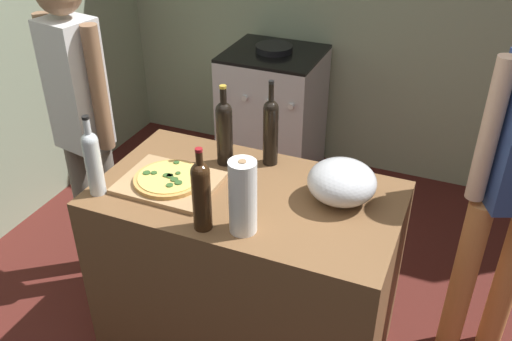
# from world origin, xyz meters

# --- Properties ---
(ground_plane) EXTENTS (4.37, 3.11, 0.02)m
(ground_plane) POSITION_xyz_m (0.00, 1.26, -0.01)
(ground_plane) COLOR #511E19
(kitchen_wall_left) EXTENTS (0.10, 3.11, 2.60)m
(kitchen_wall_left) POSITION_xyz_m (-1.93, 1.26, 1.30)
(kitchen_wall_left) COLOR #99A889
(kitchen_wall_left) RESTS_ON ground_plane
(counter) EXTENTS (1.26, 0.71, 0.90)m
(counter) POSITION_xyz_m (-0.13, 0.60, 0.45)
(counter) COLOR brown
(counter) RESTS_ON ground_plane
(cutting_board) EXTENTS (0.40, 0.32, 0.02)m
(cutting_board) POSITION_xyz_m (-0.45, 0.53, 0.91)
(cutting_board) COLOR tan
(cutting_board) RESTS_ON counter
(pizza) EXTENTS (0.29, 0.29, 0.03)m
(pizza) POSITION_xyz_m (-0.45, 0.53, 0.93)
(pizza) COLOR tan
(pizza) RESTS_ON cutting_board
(mixing_bowl) EXTENTS (0.28, 0.28, 0.17)m
(mixing_bowl) POSITION_xyz_m (0.24, 0.70, 0.99)
(mixing_bowl) COLOR #B2B2B7
(mixing_bowl) RESTS_ON counter
(paper_towel_roll) EXTENTS (0.10, 0.10, 0.30)m
(paper_towel_roll) POSITION_xyz_m (-0.04, 0.37, 1.05)
(paper_towel_roll) COLOR white
(paper_towel_roll) RESTS_ON counter
(wine_bottle_dark) EXTENTS (0.07, 0.07, 0.37)m
(wine_bottle_dark) POSITION_xyz_m (-0.31, 0.79, 1.07)
(wine_bottle_dark) COLOR black
(wine_bottle_dark) RESTS_ON counter
(wine_bottle_green) EXTENTS (0.07, 0.07, 0.34)m
(wine_bottle_green) POSITION_xyz_m (-0.18, 0.33, 1.06)
(wine_bottle_green) COLOR #331E0F
(wine_bottle_green) RESTS_ON counter
(wine_bottle_amber) EXTENTS (0.07, 0.07, 0.39)m
(wine_bottle_amber) POSITION_xyz_m (-0.13, 0.86, 1.07)
(wine_bottle_amber) COLOR black
(wine_bottle_amber) RESTS_ON counter
(wine_bottle_clear) EXTENTS (0.07, 0.07, 0.35)m
(wine_bottle_clear) POSITION_xyz_m (-0.69, 0.37, 1.06)
(wine_bottle_clear) COLOR silver
(wine_bottle_clear) RESTS_ON counter
(stove) EXTENTS (0.63, 0.60, 0.97)m
(stove) POSITION_xyz_m (-0.61, 2.16, 0.47)
(stove) COLOR #B7B7BC
(stove) RESTS_ON ground_plane
(person_in_stripes) EXTENTS (0.39, 0.24, 1.68)m
(person_in_stripes) POSITION_xyz_m (-1.08, 0.78, 0.98)
(person_in_stripes) COLOR slate
(person_in_stripes) RESTS_ON ground_plane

